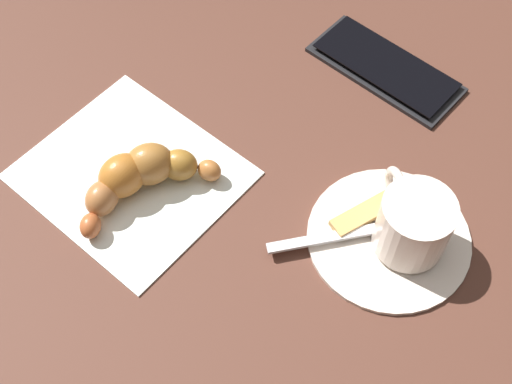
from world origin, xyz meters
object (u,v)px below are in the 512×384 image
Objects in this scene: teaspoon at (375,228)px; saucer at (389,237)px; cell_phone at (385,68)px; espresso_cup at (413,223)px; sugar_packet at (368,211)px; croissant at (139,175)px; napkin at (131,174)px.

saucer is at bearing -175.28° from teaspoon.
saucer is 0.19m from cell_phone.
espresso_cup is 1.06× the size of sugar_packet.
sugar_packet is 0.20m from croissant.
napkin is at bearing 52.03° from cell_phone.
sugar_packet is at bearing 103.48° from cell_phone.
sugar_packet is at bearing -49.11° from teaspoon.
cell_phone reaches higher than saucer.
saucer is 1.89× the size of espresso_cup.
croissant is at bearing -40.00° from sugar_packet.
cell_phone is (-0.15, -0.23, -0.02)m from croissant.
espresso_cup reaches higher than teaspoon.
sugar_packet is 0.22m from napkin.
saucer is at bearing -171.75° from napkin.
cell_phone is at bearing -124.01° from croissant.
sugar_packet is 0.39× the size of napkin.
sugar_packet is at bearing -16.02° from espresso_cup.
teaspoon is 0.22m from napkin.
teaspoon is (0.01, 0.00, 0.01)m from saucer.
croissant reaches higher than sugar_packet.
teaspoon reaches higher than sugar_packet.
espresso_cup is at bearing 108.07° from sugar_packet.
napkin is (0.21, 0.05, -0.01)m from sugar_packet.
sugar_packet is (0.04, -0.01, -0.03)m from espresso_cup.
espresso_cup is 0.65× the size of croissant.
espresso_cup is 0.20m from cell_phone.
teaspoon is 0.67× the size of napkin.
espresso_cup is 0.04m from teaspoon.
espresso_cup is 0.25m from napkin.
saucer is at bearing -168.75° from croissant.
espresso_cup is at bearing -172.05° from napkin.
espresso_cup reaches higher than napkin.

